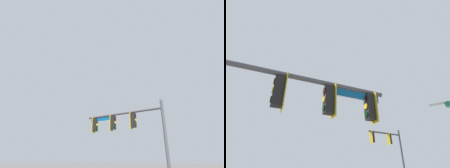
% 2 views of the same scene
% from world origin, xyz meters
% --- Properties ---
extents(signal_pole_near, '(6.70, 1.18, 5.75)m').
position_xyz_m(signal_pole_near, '(-4.81, -6.35, 4.22)').
color(signal_pole_near, '#47474C').
rests_on(signal_pole_near, ground_plane).
extents(signal_pole_far, '(4.81, 1.24, 7.24)m').
position_xyz_m(signal_pole_far, '(7.42, 6.92, 5.17)').
color(signal_pole_far, '#47474C').
rests_on(signal_pole_far, ground_plane).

